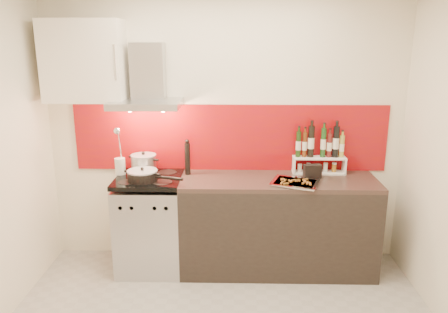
{
  "coord_description": "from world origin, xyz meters",
  "views": [
    {
      "loc": [
        0.08,
        -2.72,
        2.14
      ],
      "look_at": [
        0.0,
        0.95,
        1.15
      ],
      "focal_mm": 35.0,
      "sensor_mm": 36.0,
      "label": 1
    }
  ],
  "objects_px": {
    "range_stove": "(151,224)",
    "counter": "(277,224)",
    "saute_pan": "(143,175)",
    "stock_pot": "(144,164)",
    "pepper_mill": "(187,157)",
    "baking_tray": "(295,183)"
  },
  "relations": [
    {
      "from": "baking_tray",
      "to": "saute_pan",
      "type": "bearing_deg",
      "value": 178.29
    },
    {
      "from": "range_stove",
      "to": "counter",
      "type": "distance_m",
      "value": 1.2
    },
    {
      "from": "counter",
      "to": "baking_tray",
      "type": "distance_m",
      "value": 0.51
    },
    {
      "from": "stock_pot",
      "to": "baking_tray",
      "type": "distance_m",
      "value": 1.43
    },
    {
      "from": "saute_pan",
      "to": "stock_pot",
      "type": "bearing_deg",
      "value": 99.96
    },
    {
      "from": "range_stove",
      "to": "saute_pan",
      "type": "relative_size",
      "value": 1.77
    },
    {
      "from": "counter",
      "to": "baking_tray",
      "type": "xyz_separation_m",
      "value": [
        0.13,
        -0.15,
        0.47
      ]
    },
    {
      "from": "saute_pan",
      "to": "baking_tray",
      "type": "distance_m",
      "value": 1.35
    },
    {
      "from": "stock_pot",
      "to": "baking_tray",
      "type": "xyz_separation_m",
      "value": [
        1.4,
        -0.29,
        -0.08
      ]
    },
    {
      "from": "range_stove",
      "to": "counter",
      "type": "height_order",
      "value": "range_stove"
    },
    {
      "from": "stock_pot",
      "to": "pepper_mill",
      "type": "distance_m",
      "value": 0.42
    },
    {
      "from": "range_stove",
      "to": "stock_pot",
      "type": "distance_m",
      "value": 0.58
    },
    {
      "from": "stock_pot",
      "to": "baking_tray",
      "type": "bearing_deg",
      "value": -11.64
    },
    {
      "from": "counter",
      "to": "saute_pan",
      "type": "bearing_deg",
      "value": -174.93
    },
    {
      "from": "range_stove",
      "to": "counter",
      "type": "relative_size",
      "value": 0.51
    },
    {
      "from": "pepper_mill",
      "to": "baking_tray",
      "type": "relative_size",
      "value": 0.71
    },
    {
      "from": "saute_pan",
      "to": "baking_tray",
      "type": "height_order",
      "value": "saute_pan"
    },
    {
      "from": "counter",
      "to": "stock_pot",
      "type": "bearing_deg",
      "value": 173.76
    },
    {
      "from": "range_stove",
      "to": "baking_tray",
      "type": "distance_m",
      "value": 1.42
    },
    {
      "from": "stock_pot",
      "to": "baking_tray",
      "type": "relative_size",
      "value": 0.5
    },
    {
      "from": "counter",
      "to": "saute_pan",
      "type": "height_order",
      "value": "saute_pan"
    },
    {
      "from": "saute_pan",
      "to": "pepper_mill",
      "type": "relative_size",
      "value": 1.52
    }
  ]
}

